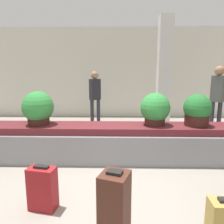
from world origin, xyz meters
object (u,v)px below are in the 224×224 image
potted_plant_1 (155,109)px  potted_plant_2 (197,110)px  pillar (164,74)px  potted_plant_0 (38,108)px  suitcase_2 (43,188)px  suitcase_3 (115,210)px  traveler_1 (218,93)px  traveler_0 (95,93)px

potted_plant_1 → potted_plant_2: size_ratio=1.03×
pillar → potted_plant_0: (-2.84, -2.41, -0.61)m
pillar → suitcase_2: size_ratio=5.64×
suitcase_3 → suitcase_2: bearing=167.9°
suitcase_2 → potted_plant_2: bearing=44.4°
pillar → potted_plant_0: bearing=-139.7°
suitcase_2 → potted_plant_2: (2.39, 1.59, 0.69)m
suitcase_2 → potted_plant_1: potted_plant_1 is taller
traveler_1 → potted_plant_2: bearing=-69.1°
potted_plant_1 → traveler_0: 3.03m
suitcase_3 → potted_plant_2: potted_plant_2 is taller
potted_plant_0 → potted_plant_2: potted_plant_0 is taller
suitcase_3 → traveler_0: size_ratio=0.46×
suitcase_2 → traveler_1: bearing=54.7°
suitcase_2 → suitcase_3: size_ratio=0.73×
potted_plant_2 → suitcase_3: bearing=-125.2°
pillar → potted_plant_1: size_ratio=5.24×
pillar → suitcase_2: pillar is taller
potted_plant_1 → potted_plant_2: bearing=-1.7°
traveler_0 → potted_plant_0: bearing=33.4°
pillar → suitcase_2: bearing=-119.4°
suitcase_2 → suitcase_3: (0.89, -0.54, 0.10)m
traveler_1 → potted_plant_0: bearing=-102.4°
pillar → traveler_1: pillar is taller
pillar → suitcase_3: pillar is taller
potted_plant_0 → potted_plant_2: 2.98m
suitcase_3 → traveler_1: traveler_1 is taller
potted_plant_1 → potted_plant_0: bearing=-179.5°
potted_plant_1 → traveler_1: bearing=43.0°
suitcase_2 → potted_plant_1: size_ratio=0.93×
suitcase_3 → potted_plant_0: 2.66m
suitcase_3 → potted_plant_0: (-1.47, 2.14, 0.61)m
suitcase_3 → traveler_1: (2.69, 3.99, 0.73)m
potted_plant_2 → traveler_0: bearing=128.7°
potted_plant_1 → traveler_0: bearing=117.5°
pillar → traveler_0: bearing=171.7°
suitcase_2 → traveler_0: bearing=97.9°
suitcase_2 → traveler_1: (3.58, 3.44, 0.83)m
potted_plant_1 → potted_plant_2: (0.77, -0.02, -0.01)m
pillar → potted_plant_2: 2.50m
potted_plant_1 → traveler_0: (-1.40, 2.69, 0.02)m
potted_plant_0 → traveler_1: size_ratio=0.35×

